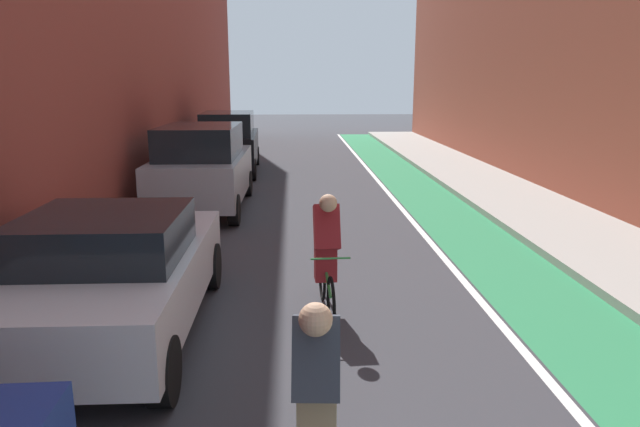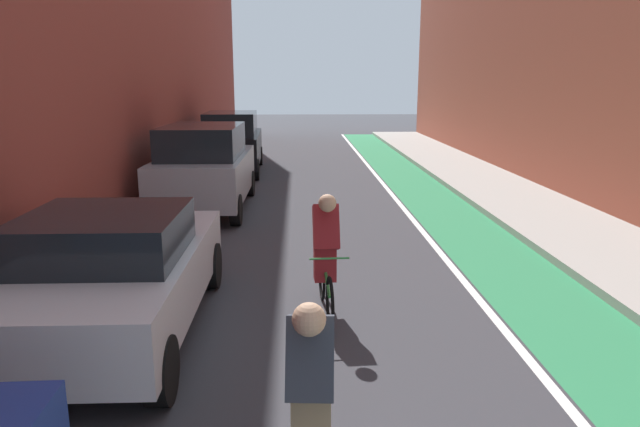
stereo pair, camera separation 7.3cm
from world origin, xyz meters
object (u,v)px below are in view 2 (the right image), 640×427
Objects in this scene: parked_sedan_white at (112,272)px; parked_suv_silver at (205,167)px; cyclist_lead at (311,399)px; cyclist_mid at (326,251)px; parked_suv_black at (232,142)px.

parked_suv_silver reaches higher than parked_sedan_white.
parked_suv_silver is 10.03m from cyclist_lead.
parked_suv_silver reaches higher than cyclist_mid.
parked_suv_black is 2.58× the size of cyclist_mid.
cyclist_lead is at bearing -77.07° from parked_suv_silver.
parked_suv_silver reaches higher than cyclist_lead.
parked_sedan_white is 2.54× the size of cyclist_lead.
parked_suv_black is at bearing 98.26° from cyclist_lead.
parked_suv_black reaches higher than cyclist_lead.
cyclist_lead is at bearing -51.96° from parked_sedan_white.
parked_sedan_white is 3.64m from cyclist_lead.
parked_suv_silver is at bearing 111.61° from cyclist_mid.
parked_suv_silver and parked_suv_black have the same top height.
parked_suv_black is at bearing 101.79° from cyclist_mid.
cyclist_mid is (2.51, 0.57, 0.06)m from parked_sedan_white.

